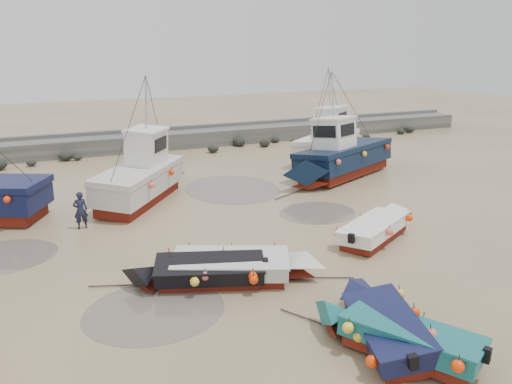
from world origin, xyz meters
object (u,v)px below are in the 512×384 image
Objects in this scene: cabin_boat_1 at (143,174)px; dinghy_4 at (199,269)px; cabin_boat_3 at (332,141)px; cabin_boat_2 at (340,156)px; person at (82,228)px; dinghy_1 at (386,320)px; dinghy_2 at (396,333)px; dinghy_3 at (379,225)px; dinghy_5 at (242,264)px.

dinghy_4 is at bearing -55.11° from cabin_boat_1.
cabin_boat_1 is 14.15m from cabin_boat_3.
cabin_boat_2 is 15.28m from person.
dinghy_1 is 1.04× the size of dinghy_2.
dinghy_4 is (-3.67, 5.09, -0.01)m from dinghy_1.
dinghy_4 reaches higher than person.
dinghy_4 is (-8.03, -1.00, 0.01)m from dinghy_3.
cabin_boat_2 is at bearing 31.45° from dinghy_2.
dinghy_1 is 13.94m from person.
dinghy_5 is 3.62× the size of person.
dinghy_5 is at bearing 116.56° from person.
dinghy_5 is (-2.23, 4.86, -0.01)m from dinghy_1.
cabin_boat_1 is 4.99× the size of person.
dinghy_5 reaches higher than person.
dinghy_1 is 0.95× the size of dinghy_3.
cabin_boat_1 is at bearing -150.09° from dinghy_5.
dinghy_4 is (-3.49, 5.72, -0.00)m from dinghy_2.
dinghy_5 is 10.57m from cabin_boat_1.
dinghy_2 is at bearing -62.95° from dinghy_3.
dinghy_3 is at bearing 72.59° from dinghy_1.
dinghy_3 is at bearing 124.32° from dinghy_5.
cabin_boat_3 reaches higher than dinghy_4.
cabin_boat_2 reaches higher than dinghy_4.
cabin_boat_1 is at bearing -110.43° from cabin_boat_3.
cabin_boat_2 is 4.63m from cabin_boat_3.
dinghy_2 and dinghy_3 have the same top height.
cabin_boat_2 is 6.00× the size of person.
dinghy_2 is 0.93× the size of dinghy_4.
cabin_boat_3 reaches higher than person.
cabin_boat_2 is (3.87, 8.92, 0.79)m from dinghy_3.
dinghy_3 is 0.70× the size of cabin_boat_1.
cabin_boat_1 is 1.03× the size of cabin_boat_3.
dinghy_3 is at bearing 25.68° from dinghy_2.
cabin_boat_1 is 0.83× the size of cabin_boat_2.
cabin_boat_3 reaches higher than dinghy_3.
cabin_boat_3 is (10.45, 19.79, 0.83)m from dinghy_2.
person is (-6.73, 12.19, -0.56)m from dinghy_1.
dinghy_2 is 3.19× the size of person.
dinghy_4 is at bearing 104.98° from cabin_boat_2.
dinghy_5 is 0.60× the size of cabin_boat_2.
cabin_boat_1 is (-1.13, 10.48, 0.82)m from dinghy_5.
dinghy_5 is 8.62m from person.
dinghy_3 is at bearing -13.55° from cabin_boat_1.
dinghy_2 is 16.30m from cabin_boat_1.
dinghy_2 is 0.91× the size of dinghy_3.
dinghy_2 is 0.66× the size of cabin_boat_3.
person is (-14.96, -2.82, -1.33)m from cabin_boat_2.
dinghy_2 is 0.88× the size of dinghy_5.
dinghy_4 is at bearing -80.82° from cabin_boat_3.
dinghy_5 is (-2.05, 5.49, -0.01)m from dinghy_2.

